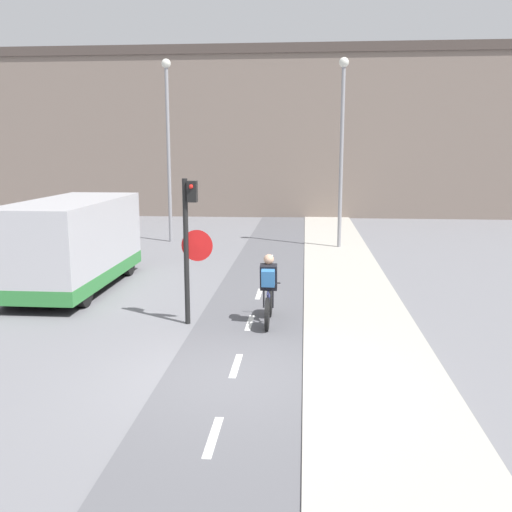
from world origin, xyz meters
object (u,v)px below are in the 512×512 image
cyclist_near (269,291)px  van (73,245)px  street_lamp_far (168,133)px  traffic_light_pole (190,235)px  street_lamp_sidewalk (342,134)px

cyclist_near → van: size_ratio=0.32×
cyclist_near → street_lamp_far: bearing=113.5°
traffic_light_pole → van: size_ratio=0.58×
street_lamp_far → street_lamp_sidewalk: size_ratio=1.03×
cyclist_near → van: van is taller
street_lamp_far → van: street_lamp_far is taller
traffic_light_pole → cyclist_near: traffic_light_pole is taller
street_lamp_sidewalk → cyclist_near: size_ratio=4.07×
cyclist_near → van: 6.10m
traffic_light_pole → street_lamp_far: bearing=105.5°
traffic_light_pole → cyclist_near: bearing=4.4°
street_lamp_sidewalk → van: street_lamp_sidewalk is taller
van → street_lamp_far: bearing=84.7°
street_lamp_sidewalk → traffic_light_pole: bearing=-110.6°
traffic_light_pole → street_lamp_sidewalk: street_lamp_sidewalk is taller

